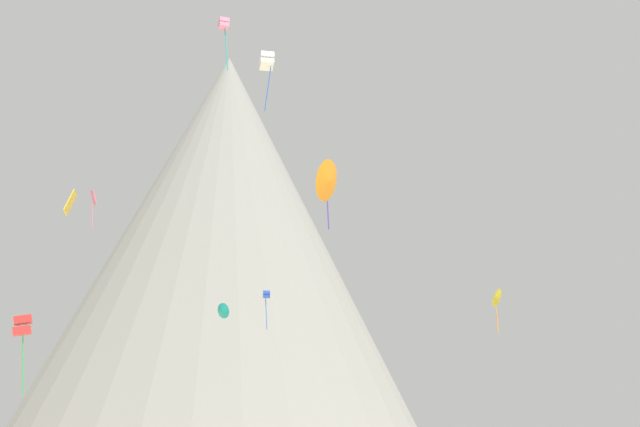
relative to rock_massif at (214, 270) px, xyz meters
The scene contains 10 objects.
rock_massif is the anchor object (origin of this frame).
kite_teal_mid 50.86m from the rock_massif, 89.08° to the right, with size 1.51×1.52×1.50m.
kite_orange_mid 81.13m from the rock_massif, 85.48° to the right, with size 2.18×2.62×4.31m.
kite_red_low 70.81m from the rock_massif, 101.29° to the right, with size 1.42×1.35×5.50m.
kite_yellow_mid 61.35m from the rock_massif, 64.36° to the right, with size 0.88×1.81×4.17m.
kite_gold_mid 81.24m from the rock_massif, 96.22° to the right, with size 0.54×1.04×1.47m.
kite_pink_high 67.19m from the rock_massif, 90.12° to the right, with size 0.93×0.89×4.54m.
kite_rainbow_high 43.11m from the rock_massif, 107.65° to the right, with size 0.82×0.78×4.24m.
kite_white_high 61.74m from the rock_massif, 86.52° to the right, with size 1.23×1.33×5.35m.
kite_blue_mid 43.47m from the rock_massif, 82.58° to the right, with size 0.77×0.83×4.20m.
Camera 1 is at (-5.48, -26.28, 4.71)m, focal length 46.16 mm.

